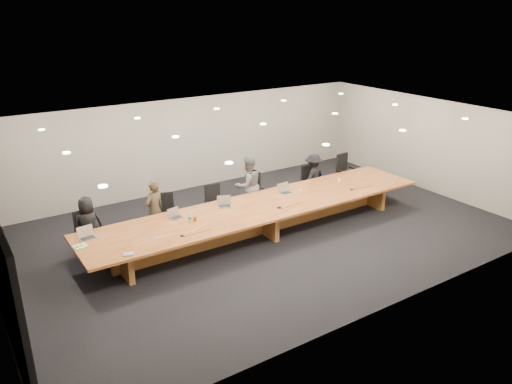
# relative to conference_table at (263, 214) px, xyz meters

# --- Properties ---
(ground) EXTENTS (12.00, 12.00, 0.00)m
(ground) POSITION_rel_conference_table_xyz_m (0.00, 0.00, -0.52)
(ground) COLOR black
(ground) RESTS_ON ground
(back_wall) EXTENTS (12.00, 0.02, 2.80)m
(back_wall) POSITION_rel_conference_table_xyz_m (0.00, 4.00, 0.88)
(back_wall) COLOR beige
(back_wall) RESTS_ON ground
(conference_table) EXTENTS (9.00, 1.80, 0.75)m
(conference_table) POSITION_rel_conference_table_xyz_m (0.00, 0.00, 0.00)
(conference_table) COLOR brown
(conference_table) RESTS_ON ground
(chair_far_left) EXTENTS (0.60, 0.60, 1.07)m
(chair_far_left) POSITION_rel_conference_table_xyz_m (-3.93, 1.16, 0.01)
(chair_far_left) COLOR black
(chair_far_left) RESTS_ON ground
(chair_left) EXTENTS (0.66, 0.66, 1.02)m
(chair_left) POSITION_rel_conference_table_xyz_m (-1.98, 1.34, -0.01)
(chair_left) COLOR black
(chair_left) RESTS_ON ground
(chair_mid_left) EXTENTS (0.54, 0.54, 1.01)m
(chair_mid_left) POSITION_rel_conference_table_xyz_m (-0.61, 1.27, -0.02)
(chair_mid_left) COLOR black
(chair_mid_left) RESTS_ON ground
(chair_mid_right) EXTENTS (0.58, 0.58, 1.10)m
(chair_mid_right) POSITION_rel_conference_table_xyz_m (0.61, 1.19, 0.03)
(chair_mid_right) COLOR black
(chair_mid_right) RESTS_ON ground
(chair_right) EXTENTS (0.54, 0.54, 1.02)m
(chair_right) POSITION_rel_conference_table_xyz_m (2.49, 1.17, -0.01)
(chair_right) COLOR black
(chair_right) RESTS_ON ground
(chair_far_right) EXTENTS (0.62, 0.62, 1.11)m
(chair_far_right) POSITION_rel_conference_table_xyz_m (3.97, 1.27, 0.03)
(chair_far_right) COLOR black
(chair_far_right) RESTS_ON ground
(person_a) EXTENTS (0.69, 0.47, 1.37)m
(person_a) POSITION_rel_conference_table_xyz_m (-3.88, 1.26, 0.16)
(person_a) COLOR black
(person_a) RESTS_ON ground
(person_b) EXTENTS (0.63, 0.51, 1.49)m
(person_b) POSITION_rel_conference_table_xyz_m (-2.33, 1.18, 0.22)
(person_b) COLOR #342B1C
(person_b) RESTS_ON ground
(person_c) EXTENTS (0.80, 0.63, 1.64)m
(person_c) POSITION_rel_conference_table_xyz_m (0.38, 1.26, 0.30)
(person_c) COLOR #58585B
(person_c) RESTS_ON ground
(person_d) EXTENTS (0.99, 0.74, 1.36)m
(person_d) POSITION_rel_conference_table_xyz_m (2.53, 1.16, 0.16)
(person_d) COLOR black
(person_d) RESTS_ON ground
(laptop_a) EXTENTS (0.37, 0.29, 0.27)m
(laptop_a) POSITION_rel_conference_table_xyz_m (-4.12, 0.43, 0.36)
(laptop_a) COLOR beige
(laptop_a) RESTS_ON conference_table
(laptop_b) EXTENTS (0.34, 0.28, 0.24)m
(laptop_b) POSITION_rel_conference_table_xyz_m (-2.11, 0.42, 0.35)
(laptop_b) COLOR tan
(laptop_b) RESTS_ON conference_table
(laptop_c) EXTENTS (0.40, 0.35, 0.26)m
(laptop_c) POSITION_rel_conference_table_xyz_m (-0.83, 0.42, 0.36)
(laptop_c) COLOR tan
(laptop_c) RESTS_ON conference_table
(laptop_d) EXTENTS (0.36, 0.27, 0.27)m
(laptop_d) POSITION_rel_conference_table_xyz_m (0.96, 0.34, 0.36)
(laptop_d) COLOR #C2B394
(laptop_d) RESTS_ON conference_table
(water_bottle) EXTENTS (0.09, 0.09, 0.23)m
(water_bottle) POSITION_rel_conference_table_xyz_m (-1.95, 0.03, 0.35)
(water_bottle) COLOR #B1C1BB
(water_bottle) RESTS_ON conference_table
(amber_mug) EXTENTS (0.08, 0.08, 0.09)m
(amber_mug) POSITION_rel_conference_table_xyz_m (-1.82, 0.05, 0.27)
(amber_mug) COLOR maroon
(amber_mug) RESTS_ON conference_table
(paper_cup_near) EXTENTS (0.08, 0.08, 0.09)m
(paper_cup_near) POSITION_rel_conference_table_xyz_m (1.32, 0.19, 0.27)
(paper_cup_near) COLOR beige
(paper_cup_near) RESTS_ON conference_table
(paper_cup_far) EXTENTS (0.10, 0.10, 0.09)m
(paper_cup_far) POSITION_rel_conference_table_xyz_m (2.74, 0.28, 0.28)
(paper_cup_far) COLOR white
(paper_cup_far) RESTS_ON conference_table
(notepad) EXTENTS (0.30, 0.25, 0.02)m
(notepad) POSITION_rel_conference_table_xyz_m (-4.35, 0.17, 0.24)
(notepad) COLOR white
(notepad) RESTS_ON conference_table
(lime_gadget) EXTENTS (0.16, 0.13, 0.02)m
(lime_gadget) POSITION_rel_conference_table_xyz_m (-4.37, 0.15, 0.26)
(lime_gadget) COLOR #50CC36
(lime_gadget) RESTS_ON notepad
(av_box) EXTENTS (0.22, 0.20, 0.03)m
(av_box) POSITION_rel_conference_table_xyz_m (-3.66, -0.72, 0.24)
(av_box) COLOR #BBBBC1
(av_box) RESTS_ON conference_table
(mic_left) EXTENTS (0.11, 0.11, 0.03)m
(mic_left) POSITION_rel_conference_table_xyz_m (-2.40, -0.52, 0.24)
(mic_left) COLOR black
(mic_left) RESTS_ON conference_table
(mic_center) EXTENTS (0.16, 0.16, 0.03)m
(mic_center) POSITION_rel_conference_table_xyz_m (0.24, -0.36, 0.25)
(mic_center) COLOR black
(mic_center) RESTS_ON conference_table
(mic_right) EXTENTS (0.12, 0.12, 0.03)m
(mic_right) POSITION_rel_conference_table_xyz_m (2.59, -0.38, 0.24)
(mic_right) COLOR black
(mic_right) RESTS_ON conference_table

